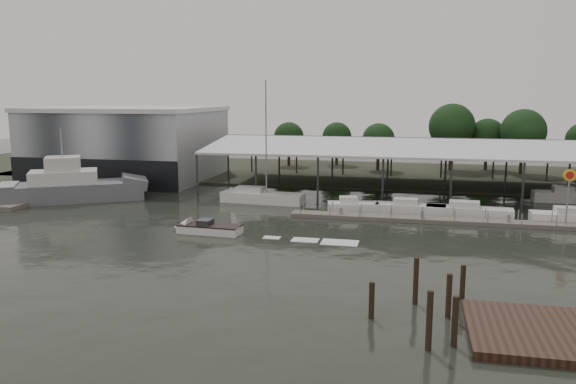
% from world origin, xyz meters
% --- Properties ---
extents(ground, '(200.00, 200.00, 0.00)m').
position_xyz_m(ground, '(0.00, 0.00, 0.00)').
color(ground, black).
rests_on(ground, ground).
extents(land_strip_far, '(140.00, 30.00, 0.30)m').
position_xyz_m(land_strip_far, '(0.00, 42.00, 0.10)').
color(land_strip_far, '#36392A').
rests_on(land_strip_far, ground).
extents(land_strip_west, '(20.00, 40.00, 0.30)m').
position_xyz_m(land_strip_west, '(-40.00, 30.00, 0.10)').
color(land_strip_west, '#36392A').
rests_on(land_strip_west, ground).
extents(storage_warehouse, '(24.50, 20.50, 10.50)m').
position_xyz_m(storage_warehouse, '(-28.00, 29.94, 5.29)').
color(storage_warehouse, '#A4A9AF').
rests_on(storage_warehouse, ground).
extents(covered_boat_shed, '(58.24, 24.00, 6.96)m').
position_xyz_m(covered_boat_shed, '(17.00, 28.00, 6.13)').
color(covered_boat_shed, silver).
rests_on(covered_boat_shed, ground).
extents(trawler_dock, '(3.00, 18.00, 0.50)m').
position_xyz_m(trawler_dock, '(-30.00, 14.00, 0.25)').
color(trawler_dock, '#635E57').
rests_on(trawler_dock, ground).
extents(floating_dock, '(28.00, 2.00, 1.40)m').
position_xyz_m(floating_dock, '(15.00, 10.00, 0.20)').
color(floating_dock, '#635E57').
rests_on(floating_dock, ground).
extents(shell_fuel_sign, '(1.10, 0.18, 5.55)m').
position_xyz_m(shell_fuel_sign, '(27.00, 9.99, 3.93)').
color(shell_fuel_sign, gray).
rests_on(shell_fuel_sign, ground).
extents(grey_trawler, '(16.56, 12.68, 8.84)m').
position_xyz_m(grey_trawler, '(-25.78, 12.49, 1.58)').
color(grey_trawler, slate).
rests_on(grey_trawler, ground).
extents(white_sailboat, '(9.75, 3.36, 14.10)m').
position_xyz_m(white_sailboat, '(-3.99, 15.92, 0.66)').
color(white_sailboat, white).
rests_on(white_sailboat, ground).
extents(speedboat_underway, '(17.39, 3.16, 2.00)m').
position_xyz_m(speedboat_underway, '(-5.19, 0.97, 0.39)').
color(speedboat_underway, white).
rests_on(speedboat_underway, ground).
extents(moored_cruiser_0, '(5.63, 3.19, 1.70)m').
position_xyz_m(moored_cruiser_0, '(6.84, 12.90, 0.61)').
color(moored_cruiser_0, white).
rests_on(moored_cruiser_0, ground).
extents(moored_cruiser_1, '(7.25, 2.75, 1.70)m').
position_xyz_m(moored_cruiser_1, '(12.78, 13.26, 0.61)').
color(moored_cruiser_1, white).
rests_on(moored_cruiser_1, ground).
extents(moored_cruiser_2, '(8.62, 2.99, 1.70)m').
position_xyz_m(moored_cruiser_2, '(18.60, 12.99, 0.61)').
color(moored_cruiser_2, white).
rests_on(moored_cruiser_2, ground).
extents(moored_cruiser_3, '(8.20, 2.28, 1.70)m').
position_xyz_m(moored_cruiser_3, '(28.32, 12.00, 0.61)').
color(moored_cruiser_3, white).
rests_on(moored_cruiser_3, ground).
extents(mooring_pilings, '(5.48, 7.73, 3.61)m').
position_xyz_m(mooring_pilings, '(14.16, -15.25, 0.99)').
color(mooring_pilings, '#2E2117').
rests_on(mooring_pilings, ground).
extents(horizon_tree_line, '(69.59, 10.96, 10.91)m').
position_xyz_m(horizon_tree_line, '(23.48, 48.12, 5.97)').
color(horizon_tree_line, black).
rests_on(horizon_tree_line, ground).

